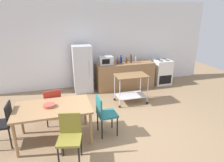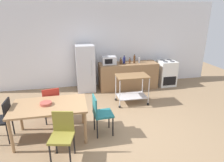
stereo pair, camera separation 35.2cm
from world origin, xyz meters
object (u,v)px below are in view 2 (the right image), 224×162
object	(u,v)px
dining_table	(50,108)
chair_red	(51,102)
bottle_wine	(134,59)
microwave	(109,60)
fruit_bowl	(46,103)
stove_oven	(166,73)
bottle_olive_oil	(130,61)
bottle_soda	(121,61)
bottle_soy_sauce	(124,60)
bottle_hot_sauce	(139,60)
chair_teal	(100,112)
refrigerator	(85,68)
chair_olive	(62,133)
kitchen_cart	(132,85)
chair_black	(3,118)

from	to	relation	value
dining_table	chair_red	world-z (taller)	chair_red
chair_red	bottle_wine	distance (m)	3.23
microwave	fruit_bowl	world-z (taller)	microwave
bottle_wine	stove_oven	bearing A→B (deg)	0.88
bottle_olive_oil	bottle_soda	bearing A→B (deg)	178.60
bottle_soy_sauce	bottle_hot_sauce	xyz separation A→B (m)	(0.53, -0.00, -0.02)
bottle_soda	bottle_hot_sauce	xyz separation A→B (m)	(0.66, 0.05, 0.00)
chair_red	chair_teal	bearing A→B (deg)	134.15
microwave	bottle_hot_sauce	world-z (taller)	microwave
dining_table	stove_oven	distance (m)	4.56
dining_table	refrigerator	world-z (taller)	refrigerator
stove_oven	bottle_olive_oil	xyz separation A→B (m)	(-1.42, -0.07, 0.53)
chair_teal	bottle_hot_sauce	distance (m)	3.11
bottle_hot_sauce	chair_olive	bearing A→B (deg)	-128.51
chair_red	bottle_soy_sauce	world-z (taller)	bottle_soy_sauce
microwave	bottle_soda	size ratio (longest dim) A/B	2.15
bottle_soy_sauce	bottle_olive_oil	xyz separation A→B (m)	(0.18, -0.06, -0.02)
kitchen_cart	bottle_olive_oil	size ratio (longest dim) A/B	4.34
stove_oven	refrigerator	world-z (taller)	refrigerator
chair_red	bottle_olive_oil	world-z (taller)	bottle_olive_oil
chair_teal	bottle_soy_sauce	xyz separation A→B (m)	(1.21, 2.54, 0.49)
bottle_soda	bottle_olive_oil	world-z (taller)	bottle_soda
kitchen_cart	bottle_hot_sauce	xyz separation A→B (m)	(0.62, 1.19, 0.42)
kitchen_cart	bottle_hot_sauce	bearing A→B (deg)	62.69
chair_black	stove_oven	distance (m)	5.34
stove_oven	fruit_bowl	distance (m)	4.61
bottle_soy_sauce	bottle_olive_oil	world-z (taller)	bottle_soy_sauce
bottle_hot_sauce	fruit_bowl	bearing A→B (deg)	-139.66
chair_red	bottle_wine	world-z (taller)	bottle_wine
kitchen_cart	bottle_soy_sauce	distance (m)	1.28
dining_table	chair_teal	xyz separation A→B (m)	(1.03, -0.10, -0.15)
chair_olive	refrigerator	world-z (taller)	refrigerator
microwave	bottle_soy_sauce	size ratio (longest dim) A/B	1.70
chair_black	bottle_soda	size ratio (longest dim) A/B	4.16
stove_oven	refrigerator	xyz separation A→B (m)	(-2.90, 0.08, 0.32)
chair_teal	refrigerator	xyz separation A→B (m)	(-0.09, 2.64, 0.26)
bottle_olive_oil	bottle_hot_sauce	distance (m)	0.36
bottle_hot_sauce	bottle_soda	bearing A→B (deg)	-175.86
chair_black	microwave	distance (m)	3.60
dining_table	bottle_wine	size ratio (longest dim) A/B	5.01
stove_oven	bottle_soy_sauce	size ratio (longest dim) A/B	3.41
kitchen_cart	bottle_soda	size ratio (longest dim) A/B	4.25
chair_red	stove_oven	bearing A→B (deg)	-165.97
chair_teal	dining_table	bearing A→B (deg)	80.77
kitchen_cart	bottle_wine	bearing A→B (deg)	69.71
chair_olive	dining_table	bearing A→B (deg)	123.05
stove_oven	bottle_olive_oil	size ratio (longest dim) A/B	4.38
chair_teal	bottle_soy_sauce	size ratio (longest dim) A/B	3.30
chair_red	chair_olive	world-z (taller)	same
bottle_soda	microwave	bearing A→B (deg)	170.79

